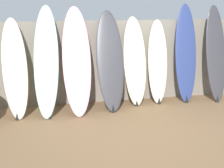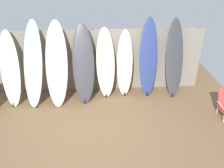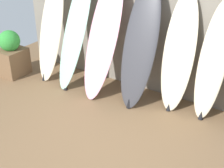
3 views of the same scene
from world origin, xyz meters
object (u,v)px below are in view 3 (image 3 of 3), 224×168
at_px(surfboard_cream_0, 51,30).
at_px(surfboard_cream_5, 213,63).
at_px(surfboard_seafoam_1, 75,29).
at_px(surfboard_charcoal_3, 140,45).
at_px(surfboard_cream_4, 179,54).
at_px(surfboard_pink_2, 103,36).
at_px(planter_box, 12,55).

height_order(surfboard_cream_0, surfboard_cream_5, surfboard_cream_0).
bearing_deg(surfboard_seafoam_1, surfboard_cream_0, 179.12).
relative_size(surfboard_seafoam_1, surfboard_charcoal_3, 1.05).
height_order(surfboard_seafoam_1, surfboard_cream_4, surfboard_seafoam_1).
distance_m(surfboard_pink_2, surfboard_cream_5, 1.82).
bearing_deg(planter_box, surfboard_charcoal_3, 9.73).
height_order(surfboard_cream_4, surfboard_cream_5, surfboard_cream_4).
xyz_separation_m(surfboard_charcoal_3, planter_box, (-2.59, -0.44, -0.59)).
distance_m(surfboard_cream_4, planter_box, 3.28).
bearing_deg(surfboard_pink_2, surfboard_charcoal_3, 2.53).
xyz_separation_m(surfboard_cream_0, surfboard_pink_2, (1.20, -0.01, 0.10)).
relative_size(surfboard_cream_0, surfboard_cream_4, 1.01).
relative_size(surfboard_cream_0, surfboard_cream_5, 1.05).
height_order(surfboard_seafoam_1, planter_box, surfboard_seafoam_1).
xyz_separation_m(surfboard_charcoal_3, surfboard_cream_4, (0.58, 0.18, -0.07)).
relative_size(surfboard_cream_0, surfboard_seafoam_1, 0.89).
relative_size(surfboard_seafoam_1, surfboard_cream_5, 1.18).
bearing_deg(surfboard_seafoam_1, planter_box, -162.37).
bearing_deg(surfboard_charcoal_3, surfboard_cream_4, 17.46).
bearing_deg(surfboard_seafoam_1, surfboard_charcoal_3, 1.24).
height_order(surfboard_charcoal_3, surfboard_cream_5, surfboard_charcoal_3).
bearing_deg(surfboard_seafoam_1, surfboard_pink_2, -0.24).
bearing_deg(planter_box, surfboard_cream_0, 30.85).
bearing_deg(surfboard_cream_4, surfboard_cream_5, 2.43).
distance_m(surfboard_seafoam_1, surfboard_pink_2, 0.60).
bearing_deg(surfboard_cream_0, surfboard_charcoal_3, 0.57).
xyz_separation_m(surfboard_cream_5, planter_box, (-3.70, -0.65, -0.48)).
bearing_deg(surfboard_pink_2, surfboard_seafoam_1, 179.76).
height_order(surfboard_pink_2, planter_box, surfboard_pink_2).
bearing_deg(surfboard_charcoal_3, surfboard_seafoam_1, -178.76).
height_order(surfboard_cream_0, surfboard_charcoal_3, surfboard_charcoal_3).
xyz_separation_m(surfboard_cream_4, planter_box, (-3.18, -0.63, -0.52)).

